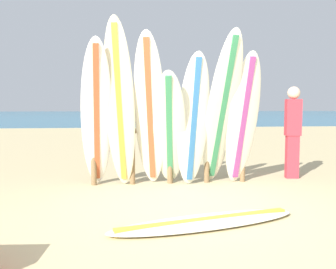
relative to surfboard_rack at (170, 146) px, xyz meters
The scene contains 13 objects.
ground_plane 1.89m from the surfboard_rack, 86.04° to the right, with size 120.00×120.00×0.00m, color #CCB784.
ocean_water 56.22m from the surfboard_rack, 89.87° to the left, with size 120.00×80.00×0.01m, color #196B93.
surfboard_rack is the anchor object (origin of this frame).
surfboard_leaning_far_left 1.32m from the surfboard_rack, 166.60° to the right, with size 0.56×1.00×2.30m.
surfboard_leaning_left 1.12m from the surfboard_rack, 157.29° to the right, with size 0.60×0.85×2.60m.
surfboard_leaning_center_left 0.74m from the surfboard_rack, 138.56° to the right, with size 0.65×1.03×2.40m.
surfboard_leaning_center 0.42m from the surfboard_rack, 98.59° to the right, with size 0.66×1.00×1.84m.
surfboard_leaning_center_right 0.64m from the surfboard_rack, 43.90° to the right, with size 0.59×0.60×2.14m.
surfboard_leaning_right 1.05m from the surfboard_rack, 23.19° to the right, with size 0.67×1.09×2.45m.
surfboard_leaning_far_right 1.28m from the surfboard_rack, 13.82° to the right, with size 0.63×0.73×2.15m.
surfboard_lying_on_sand 2.23m from the surfboard_rack, 86.29° to the right, with size 2.28×1.04×0.08m.
beachgoer_standing 2.27m from the surfboard_rack, ahead, with size 0.29×0.22×1.65m.
small_boat_offshore 25.47m from the surfboard_rack, 89.02° to the left, with size 1.24×3.08×0.71m.
Camera 1 is at (-0.82, -4.08, 1.29)m, focal length 37.90 mm.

